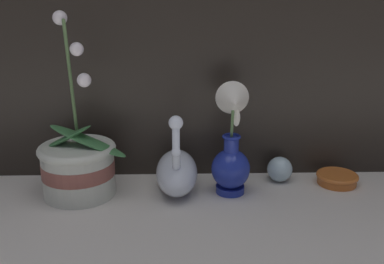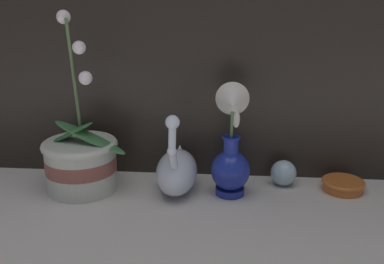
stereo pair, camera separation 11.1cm
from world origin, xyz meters
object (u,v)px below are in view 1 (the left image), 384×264
at_px(swan_figurine, 177,170).
at_px(amber_dish, 337,178).
at_px(glass_sphere, 280,169).
at_px(blue_vase, 231,151).
at_px(orchid_potted_plant, 78,164).

height_order(swan_figurine, amber_dish, swan_figurine).
relative_size(swan_figurine, amber_dish, 2.03).
relative_size(glass_sphere, amber_dish, 0.62).
height_order(blue_vase, amber_dish, blue_vase).
bearing_deg(orchid_potted_plant, blue_vase, -0.87).
xyz_separation_m(glass_sphere, amber_dish, (0.15, -0.02, -0.02)).
bearing_deg(glass_sphere, swan_figurine, -168.36).
xyz_separation_m(swan_figurine, blue_vase, (0.14, -0.02, 0.06)).
bearing_deg(glass_sphere, amber_dish, -8.42).
relative_size(orchid_potted_plant, amber_dish, 4.11).
relative_size(blue_vase, glass_sphere, 4.24).
relative_size(orchid_potted_plant, glass_sphere, 6.66).
relative_size(orchid_potted_plant, swan_figurine, 2.02).
distance_m(orchid_potted_plant, glass_sphere, 0.53).
bearing_deg(swan_figurine, blue_vase, -6.56).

